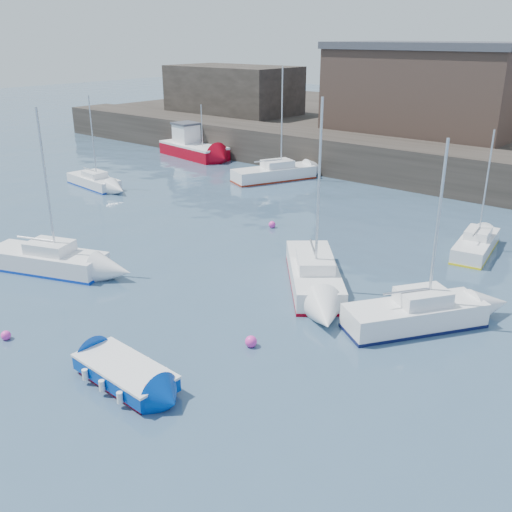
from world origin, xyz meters
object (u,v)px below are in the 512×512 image
Objects in this scene: sailboat_b at (314,273)px; buoy_mid at (251,346)px; sailboat_f at (476,244)px; buoy_far at (272,228)px; fishing_boat at (192,146)px; sailboat_a at (47,260)px; buoy_near at (7,339)px; sailboat_h at (274,173)px; sailboat_e at (94,181)px; blue_dinghy at (125,373)px; sailboat_c at (415,314)px.

buoy_mid is (1.40, -6.24, -0.56)m from sailboat_b.
buoy_mid is (-2.95, -15.33, -0.46)m from sailboat_f.
buoy_far is (-6.72, 5.46, -0.56)m from sailboat_b.
sailboat_a reaches higher than fishing_boat.
sailboat_h is at bearing 106.23° from buoy_near.
sailboat_e is (2.52, -13.09, -0.52)m from fishing_boat.
fishing_boat is at bearing 100.90° from sailboat_e.
sailboat_a is 13.21m from buoy_far.
buoy_mid is at bearing 69.87° from blue_dinghy.
buoy_mid reaches higher than buoy_near.
sailboat_a is 1.16× the size of sailboat_e.
sailboat_b is at bearing -47.14° from sailboat_h.
fishing_boat reaches higher than buoy_mid.
blue_dinghy reaches higher than buoy_near.
blue_dinghy is 0.45× the size of sailboat_h.
sailboat_e is at bearing 146.40° from blue_dinghy.
buoy_far is at bearing 2.88° from sailboat_e.
buoy_near is at bearing -73.77° from sailboat_h.
buoy_far is at bearing 124.76° from buoy_mid.
sailboat_h is at bearing 161.67° from sailboat_f.
blue_dinghy is 11.47m from sailboat_c.
buoy_mid is at bearing -127.29° from sailboat_c.
sailboat_b is at bearing 88.56° from blue_dinghy.
sailboat_f is at bearing 45.91° from sailboat_a.
sailboat_c is (16.67, 6.07, 0.02)m from sailboat_a.
fishing_boat is at bearing 121.02° from sailboat_a.
sailboat_e is 28.20m from sailboat_f.
buoy_far is (19.29, -12.24, -0.97)m from fishing_boat.
fishing_boat is 0.91× the size of sailboat_h.
sailboat_e reaches higher than sailboat_f.
fishing_boat is 36.41m from buoy_mid.
sailboat_e is at bearing 168.88° from sailboat_b.
sailboat_c is 20.06× the size of buoy_near.
blue_dinghy is 0.52× the size of sailboat_c.
sailboat_f reaches higher than buoy_far.
sailboat_e is at bearing -170.88° from sailboat_f.
sailboat_b is 22.96× the size of buoy_near.
blue_dinghy is 0.57× the size of sailboat_e.
sailboat_a reaches higher than blue_dinghy.
sailboat_f is 23.45m from buoy_near.
sailboat_h reaches higher than buoy_far.
buoy_far is at bearing 140.88° from sailboat_b.
blue_dinghy is 0.60× the size of sailboat_f.
sailboat_b is at bearing 170.85° from sailboat_c.
sailboat_c is at bearing 20.01° from sailboat_a.
sailboat_c is 1.16× the size of sailboat_f.
sailboat_c is at bearing -30.55° from fishing_boat.
sailboat_c is 1.09× the size of sailboat_e.
sailboat_b is 1.14× the size of sailboat_c.
fishing_boat is at bearing 132.07° from blue_dinghy.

